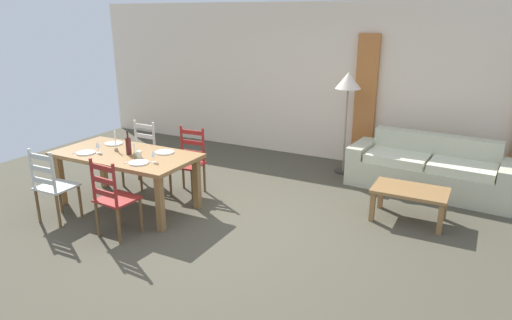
# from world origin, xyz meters

# --- Properties ---
(ground_plane) EXTENTS (9.60, 9.60, 0.02)m
(ground_plane) POSITION_xyz_m (0.00, 0.00, -0.01)
(ground_plane) COLOR #474334
(wall_far) EXTENTS (9.60, 0.16, 2.70)m
(wall_far) POSITION_xyz_m (0.00, 3.30, 1.35)
(wall_far) COLOR beige
(wall_far) RESTS_ON ground_plane
(curtain_panel_left) EXTENTS (0.35, 0.08, 2.20)m
(curtain_panel_left) POSITION_xyz_m (0.80, 3.16, 1.10)
(curtain_panel_left) COLOR #BB6C32
(curtain_panel_left) RESTS_ON ground_plane
(dining_table) EXTENTS (1.90, 0.96, 0.75)m
(dining_table) POSITION_xyz_m (-1.49, -0.07, 0.66)
(dining_table) COLOR olive
(dining_table) RESTS_ON ground_plane
(dining_chair_near_left) EXTENTS (0.43, 0.41, 0.96)m
(dining_chair_near_left) POSITION_xyz_m (-1.96, -0.86, 0.48)
(dining_chair_near_left) COLOR beige
(dining_chair_near_left) RESTS_ON ground_plane
(dining_chair_near_right) EXTENTS (0.45, 0.43, 0.96)m
(dining_chair_near_right) POSITION_xyz_m (-1.00, -0.81, 0.48)
(dining_chair_near_right) COLOR maroon
(dining_chair_near_right) RESTS_ON ground_plane
(dining_chair_far_left) EXTENTS (0.42, 0.40, 0.96)m
(dining_chair_far_left) POSITION_xyz_m (-1.90, 0.66, 0.48)
(dining_chair_far_left) COLOR beige
(dining_chair_far_left) RESTS_ON ground_plane
(dining_chair_far_right) EXTENTS (0.45, 0.43, 0.96)m
(dining_chair_far_right) POSITION_xyz_m (-1.05, 0.71, 0.48)
(dining_chair_far_right) COLOR maroon
(dining_chair_far_right) RESTS_ON ground_plane
(dinner_plate_near_left) EXTENTS (0.24, 0.24, 0.02)m
(dinner_plate_near_left) POSITION_xyz_m (-1.94, -0.32, 0.76)
(dinner_plate_near_left) COLOR white
(dinner_plate_near_left) RESTS_ON dining_table
(fork_near_left) EXTENTS (0.02, 0.17, 0.01)m
(fork_near_left) POSITION_xyz_m (-2.09, -0.32, 0.75)
(fork_near_left) COLOR silver
(fork_near_left) RESTS_ON dining_table
(dinner_plate_near_right) EXTENTS (0.24, 0.24, 0.02)m
(dinner_plate_near_right) POSITION_xyz_m (-1.04, -0.32, 0.76)
(dinner_plate_near_right) COLOR white
(dinner_plate_near_right) RESTS_ON dining_table
(fork_near_right) EXTENTS (0.02, 0.17, 0.01)m
(fork_near_right) POSITION_xyz_m (-1.19, -0.32, 0.75)
(fork_near_right) COLOR silver
(fork_near_right) RESTS_ON dining_table
(dinner_plate_far_left) EXTENTS (0.24, 0.24, 0.02)m
(dinner_plate_far_left) POSITION_xyz_m (-1.94, 0.18, 0.76)
(dinner_plate_far_left) COLOR white
(dinner_plate_far_left) RESTS_ON dining_table
(fork_far_left) EXTENTS (0.03, 0.17, 0.01)m
(fork_far_left) POSITION_xyz_m (-2.09, 0.18, 0.75)
(fork_far_left) COLOR silver
(fork_far_left) RESTS_ON dining_table
(dinner_plate_far_right) EXTENTS (0.24, 0.24, 0.02)m
(dinner_plate_far_right) POSITION_xyz_m (-1.04, 0.18, 0.76)
(dinner_plate_far_right) COLOR white
(dinner_plate_far_right) RESTS_ON dining_table
(fork_far_right) EXTENTS (0.02, 0.17, 0.01)m
(fork_far_right) POSITION_xyz_m (-1.19, 0.18, 0.75)
(fork_far_right) COLOR silver
(fork_far_right) RESTS_ON dining_table
(wine_bottle) EXTENTS (0.07, 0.07, 0.32)m
(wine_bottle) POSITION_xyz_m (-1.40, -0.09, 0.87)
(wine_bottle) COLOR #471919
(wine_bottle) RESTS_ON dining_table
(wine_glass_near_left) EXTENTS (0.06, 0.06, 0.16)m
(wine_glass_near_left) POSITION_xyz_m (-1.81, -0.23, 0.86)
(wine_glass_near_left) COLOR white
(wine_glass_near_left) RESTS_ON dining_table
(wine_glass_near_right) EXTENTS (0.06, 0.06, 0.16)m
(wine_glass_near_right) POSITION_xyz_m (-0.91, -0.20, 0.86)
(wine_glass_near_right) COLOR white
(wine_glass_near_right) RESTS_ON dining_table
(coffee_cup_primary) EXTENTS (0.07, 0.07, 0.09)m
(coffee_cup_primary) POSITION_xyz_m (-1.19, -0.14, 0.80)
(coffee_cup_primary) COLOR beige
(coffee_cup_primary) RESTS_ON dining_table
(candle_tall) EXTENTS (0.05, 0.05, 0.27)m
(candle_tall) POSITION_xyz_m (-1.67, -0.05, 0.83)
(candle_tall) COLOR #998C66
(candle_tall) RESTS_ON dining_table
(candle_short) EXTENTS (0.05, 0.05, 0.18)m
(candle_short) POSITION_xyz_m (-1.29, -0.11, 0.80)
(candle_short) COLOR #998C66
(candle_short) RESTS_ON dining_table
(couch) EXTENTS (2.34, 0.98, 0.80)m
(couch) POSITION_xyz_m (2.01, 2.44, 0.29)
(couch) COLOR beige
(couch) RESTS_ON ground_plane
(coffee_table) EXTENTS (0.90, 0.56, 0.42)m
(coffee_table) POSITION_xyz_m (1.94, 1.23, 0.36)
(coffee_table) COLOR olive
(coffee_table) RESTS_ON ground_plane
(standing_lamp) EXTENTS (0.40, 0.40, 1.64)m
(standing_lamp) POSITION_xyz_m (0.65, 2.63, 1.41)
(standing_lamp) COLOR #332D28
(standing_lamp) RESTS_ON ground_plane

